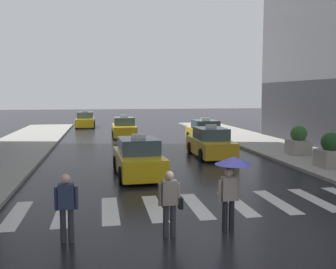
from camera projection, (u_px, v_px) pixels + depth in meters
The scene contains 12 objects.
ground_plane at pixel (228, 242), 9.04m from camera, with size 160.00×160.00×0.00m, color black.
crosswalk_markings at pixel (197, 206), 11.98m from camera, with size 11.30×2.80×0.01m.
taxi_lead at pixel (138, 159), 16.42m from camera, with size 2.08×4.61×1.80m.
taxi_second at pixel (211, 144), 21.38m from camera, with size 1.95×4.55×1.80m.
taxi_third at pixel (205, 132), 27.53m from camera, with size 1.99×4.57×1.80m.
taxi_fourth at pixel (124, 128), 30.93m from camera, with size 1.95×4.55×1.80m.
taxi_fifth at pixel (85, 120), 39.91m from camera, with size 1.94×4.55×1.80m.
pedestrian_with_umbrella at pixel (232, 173), 9.61m from camera, with size 0.96×0.96×1.94m.
pedestrian_with_handbag at pixel (170, 200), 9.29m from camera, with size 0.60×0.24×1.65m.
pedestrian_plain_coat at pixel (66, 204), 8.94m from camera, with size 0.55×0.24×1.65m.
planter_near_corner at pixel (330, 151), 17.49m from camera, with size 1.10×1.10×1.60m.
planter_mid_block at pixel (298, 141), 21.17m from camera, with size 1.10×1.10×1.60m.
Camera 1 is at (-2.92, -8.34, 3.51)m, focal length 40.64 mm.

